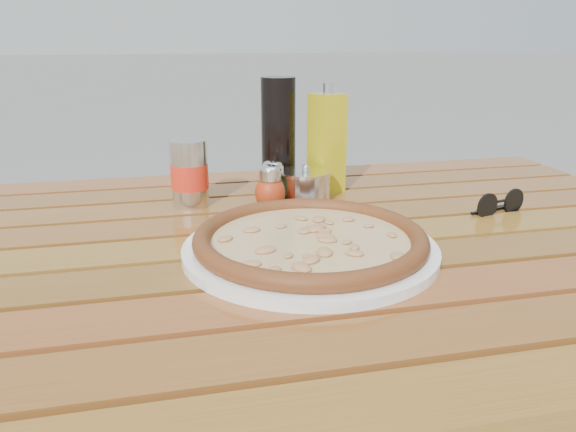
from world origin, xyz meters
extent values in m
cube|color=#35200C|center=(0.64, 0.39, 0.35)|extent=(0.06, 0.06, 0.70)
cube|color=#36210C|center=(0.00, 0.00, 0.70)|extent=(1.36, 0.86, 0.04)
cube|color=#5A350F|center=(0.00, -0.41, 0.73)|extent=(1.40, 0.09, 0.03)
cube|color=#542C0E|center=(0.00, -0.30, 0.73)|extent=(1.40, 0.09, 0.03)
cube|color=#5B2A10|center=(0.00, -0.20, 0.73)|extent=(1.40, 0.09, 0.03)
cube|color=#502D0E|center=(0.00, -0.10, 0.73)|extent=(1.40, 0.09, 0.03)
cube|color=#5E3910|center=(0.00, 0.00, 0.73)|extent=(1.40, 0.09, 0.03)
cube|color=#562E0F|center=(0.00, 0.10, 0.73)|extent=(1.40, 0.09, 0.03)
cube|color=#5A3010|center=(0.00, 0.20, 0.73)|extent=(1.40, 0.09, 0.03)
cube|color=#552D0F|center=(0.00, 0.30, 0.73)|extent=(1.40, 0.09, 0.03)
cube|color=#5C2C10|center=(0.00, 0.41, 0.73)|extent=(1.40, 0.09, 0.03)
cylinder|color=white|center=(0.01, -0.07, 0.76)|extent=(0.37, 0.37, 0.01)
cylinder|color=beige|center=(0.01, -0.07, 0.77)|extent=(0.37, 0.37, 0.01)
torus|color=black|center=(0.01, -0.07, 0.77)|extent=(0.40, 0.40, 0.03)
ellipsoid|color=#B53714|center=(0.00, 0.16, 0.78)|extent=(0.07, 0.07, 0.06)
cylinder|color=silver|center=(0.00, 0.16, 0.81)|extent=(0.05, 0.05, 0.02)
ellipsoid|color=silver|center=(0.00, 0.16, 0.82)|extent=(0.05, 0.05, 0.02)
ellipsoid|color=#39421A|center=(0.01, 0.19, 0.78)|extent=(0.05, 0.05, 0.06)
cylinder|color=white|center=(0.01, 0.19, 0.81)|extent=(0.04, 0.04, 0.02)
ellipsoid|color=silver|center=(0.01, 0.19, 0.82)|extent=(0.04, 0.04, 0.02)
cylinder|color=black|center=(0.04, 0.28, 0.86)|extent=(0.07, 0.07, 0.22)
cylinder|color=silver|center=(-0.14, 0.21, 0.81)|extent=(0.08, 0.08, 0.12)
cylinder|color=red|center=(-0.14, 0.21, 0.81)|extent=(0.08, 0.08, 0.04)
cube|color=#AFA112|center=(0.13, 0.25, 0.84)|extent=(0.07, 0.07, 0.19)
cylinder|color=silver|center=(0.13, 0.25, 0.95)|extent=(0.03, 0.03, 0.02)
cylinder|color=silver|center=(0.07, 0.18, 0.78)|extent=(0.11, 0.11, 0.05)
cylinder|color=silver|center=(0.07, 0.18, 0.81)|extent=(0.12, 0.12, 0.01)
sphere|color=silver|center=(0.07, 0.18, 0.81)|extent=(0.02, 0.02, 0.01)
cylinder|color=black|center=(0.35, 0.03, 0.77)|extent=(0.04, 0.02, 0.04)
cylinder|color=black|center=(0.41, 0.05, 0.77)|extent=(0.04, 0.02, 0.04)
cube|color=black|center=(0.38, 0.04, 0.77)|extent=(0.02, 0.01, 0.00)
cube|color=black|center=(0.37, 0.05, 0.75)|extent=(0.09, 0.03, 0.00)
cube|color=black|center=(0.39, 0.06, 0.75)|extent=(0.09, 0.03, 0.00)
camera|label=1|loc=(-0.18, -0.78, 1.05)|focal=35.00mm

